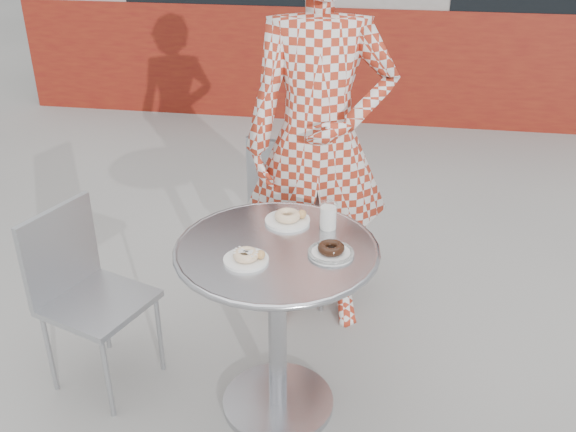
% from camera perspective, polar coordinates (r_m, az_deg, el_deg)
% --- Properties ---
extents(ground, '(60.00, 60.00, 0.00)m').
position_cam_1_polar(ground, '(2.81, -0.98, -15.96)').
color(ground, '#A7A49F').
rests_on(ground, ground).
extents(bistro_table, '(0.75, 0.75, 0.76)m').
position_cam_1_polar(bistro_table, '(2.42, -0.97, -6.55)').
color(bistro_table, silver).
rests_on(bistro_table, ground).
extents(chair_far, '(0.52, 0.52, 0.88)m').
position_cam_1_polar(chair_far, '(3.34, 1.35, -2.30)').
color(chair_far, '#A7A9AE').
rests_on(chair_far, ground).
extents(chair_left, '(0.48, 0.48, 0.79)m').
position_cam_1_polar(chair_left, '(2.86, -16.20, -9.96)').
color(chair_left, '#A7A9AE').
rests_on(chair_left, ground).
extents(seated_person, '(0.72, 0.53, 1.82)m').
position_cam_1_polar(seated_person, '(2.85, 2.80, 6.53)').
color(seated_person, '#A62E19').
rests_on(seated_person, ground).
extents(plate_far, '(0.18, 0.18, 0.05)m').
position_cam_1_polar(plate_far, '(2.48, 0.03, -0.17)').
color(plate_far, white).
rests_on(plate_far, bistro_table).
extents(plate_near, '(0.16, 0.16, 0.04)m').
position_cam_1_polar(plate_near, '(2.23, -3.69, -3.65)').
color(plate_near, white).
rests_on(plate_near, bistro_table).
extents(plate_checker, '(0.17, 0.17, 0.04)m').
position_cam_1_polar(plate_checker, '(2.27, 3.84, -3.14)').
color(plate_checker, white).
rests_on(plate_checker, bistro_table).
extents(milk_cup, '(0.07, 0.07, 0.11)m').
position_cam_1_polar(milk_cup, '(2.43, 3.59, -0.05)').
color(milk_cup, white).
rests_on(milk_cup, bistro_table).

